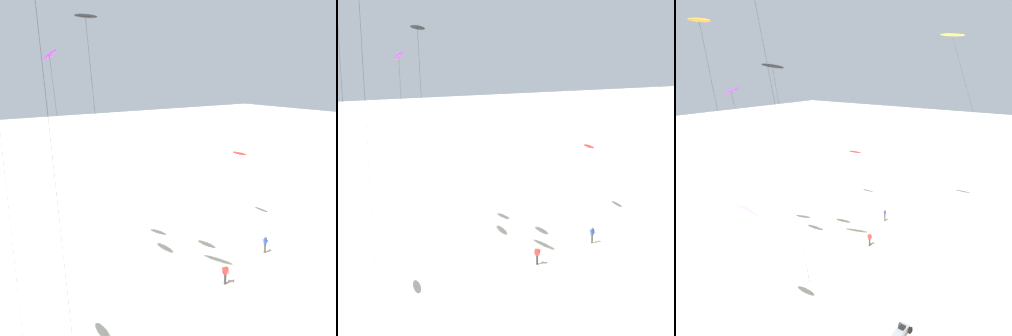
% 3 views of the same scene
% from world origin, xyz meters
% --- Properties ---
extents(ground_plane, '(260.00, 260.00, 0.00)m').
position_xyz_m(ground_plane, '(0.00, 0.00, 0.00)').
color(ground_plane, beige).
extents(kite_purple, '(1.53, 7.40, 17.99)m').
position_xyz_m(kite_purple, '(-8.12, 18.03, 17.23)').
color(kite_purple, purple).
rests_on(kite_purple, ground).
extents(kite_black, '(1.40, 5.63, 20.11)m').
position_xyz_m(kite_black, '(-7.38, 12.76, 19.53)').
color(kite_black, black).
rests_on(kite_black, ground).
extents(kite_red, '(0.99, 4.29, 7.73)m').
position_xyz_m(kite_red, '(11.86, 17.11, 7.49)').
color(kite_red, red).
rests_on(kite_red, ground).
extents(kite_flyer_nearest, '(0.72, 0.72, 1.67)m').
position_xyz_m(kite_flyer_nearest, '(0.93, 7.42, 0.89)').
color(kite_flyer_nearest, '#33333D').
rests_on(kite_flyer_nearest, ground).
extents(kite_flyer_middle, '(0.63, 0.61, 1.67)m').
position_xyz_m(kite_flyer_middle, '(7.72, 9.35, 0.89)').
color(kite_flyer_middle, '#4C4738').
rests_on(kite_flyer_middle, ground).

